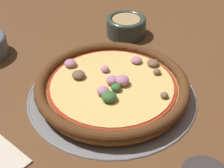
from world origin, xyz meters
The scene contains 4 objects.
ground_plane centered at (0.00, 0.00, 0.00)m, with size 3.00×3.00×0.00m, color brown.
pizza_tray centered at (0.00, 0.00, 0.00)m, with size 0.37×0.37×0.01m.
pizza centered at (0.00, 0.00, 0.03)m, with size 0.34×0.34×0.04m.
bowl_near centered at (-0.25, 0.13, 0.03)m, with size 0.11×0.11×0.05m.
Camera 1 is at (0.51, -0.18, 0.44)m, focal length 50.00 mm.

